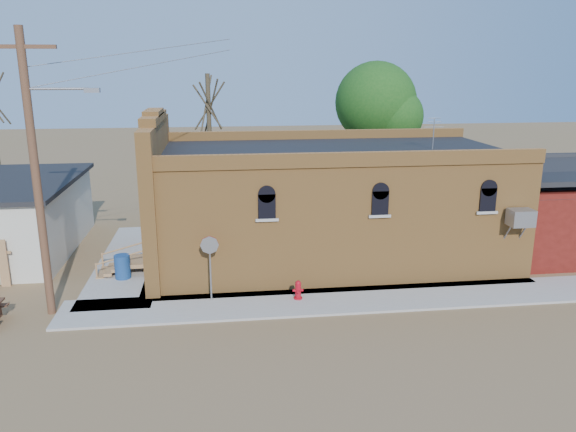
{
  "coord_description": "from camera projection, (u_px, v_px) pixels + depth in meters",
  "views": [
    {
      "loc": [
        -2.63,
        -16.64,
        7.85
      ],
      "look_at": [
        -0.07,
        3.57,
        2.4
      ],
      "focal_mm": 35.0,
      "sensor_mm": 36.0,
      "label": 1
    }
  ],
  "objects": [
    {
      "name": "ground",
      "position": [
        304.0,
        315.0,
        18.29
      ],
      "size": [
        120.0,
        120.0,
        0.0
      ],
      "primitive_type": "plane",
      "color": "olive",
      "rests_on": "ground"
    },
    {
      "name": "sidewalk_south",
      "position": [
        343.0,
        300.0,
        19.33
      ],
      "size": [
        19.0,
        2.2,
        0.08
      ],
      "primitive_type": "cube",
      "color": "#9E9991",
      "rests_on": "ground"
    },
    {
      "name": "sidewalk_west",
      "position": [
        132.0,
        261.0,
        23.27
      ],
      "size": [
        2.6,
        10.0,
        0.08
      ],
      "primitive_type": "cube",
      "color": "#9E9991",
      "rests_on": "ground"
    },
    {
      "name": "brick_bar",
      "position": [
        323.0,
        204.0,
        23.15
      ],
      "size": [
        16.4,
        7.97,
        6.3
      ],
      "color": "#B97A38",
      "rests_on": "ground"
    },
    {
      "name": "red_shed",
      "position": [
        546.0,
        199.0,
        24.38
      ],
      "size": [
        5.4,
        6.4,
        4.3
      ],
      "color": "#50130D",
      "rests_on": "ground"
    },
    {
      "name": "utility_pole",
      "position": [
        37.0,
        170.0,
        17.22
      ],
      "size": [
        3.12,
        0.26,
        9.0
      ],
      "color": "#503020",
      "rests_on": "ground"
    },
    {
      "name": "tree_bare_near",
      "position": [
        208.0,
        104.0,
        28.85
      ],
      "size": [
        2.8,
        2.8,
        7.65
      ],
      "color": "brown",
      "rests_on": "ground"
    },
    {
      "name": "tree_leafy",
      "position": [
        376.0,
        103.0,
        30.43
      ],
      "size": [
        4.4,
        4.4,
        8.15
      ],
      "color": "brown",
      "rests_on": "ground"
    },
    {
      "name": "fire_hydrant",
      "position": [
        298.0,
        290.0,
        19.28
      ],
      "size": [
        0.39,
        0.38,
        0.67
      ],
      "rotation": [
        0.0,
        0.0,
        -0.36
      ],
      "color": "#AC0917",
      "rests_on": "sidewalk_south"
    },
    {
      "name": "stop_sign",
      "position": [
        210.0,
        251.0,
        18.81
      ],
      "size": [
        0.62,
        0.09,
        2.3
      ],
      "rotation": [
        0.0,
        0.0,
        -0.42
      ],
      "color": "gray",
      "rests_on": "sidewalk_south"
    },
    {
      "name": "trash_barrel",
      "position": [
        122.0,
        267.0,
        21.17
      ],
      "size": [
        0.64,
        0.64,
        0.9
      ],
      "primitive_type": "cylinder",
      "rotation": [
        0.0,
        0.0,
        -0.09
      ],
      "color": "navy",
      "rests_on": "sidewalk_west"
    }
  ]
}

